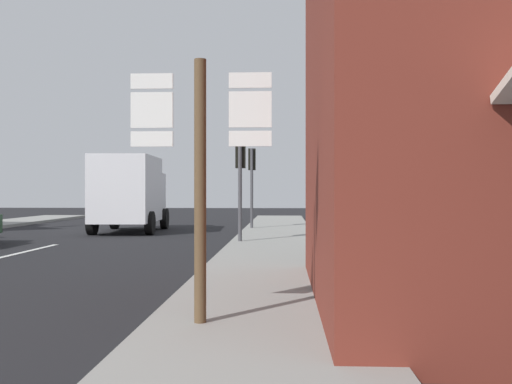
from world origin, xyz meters
The scene contains 6 objects.
ground_plane centered at (0.00, 10.00, 0.00)m, with size 80.00×80.00×0.00m, color black.
sidewalk_right centered at (6.80, 8.00, 0.07)m, with size 2.73×44.00×0.14m, color gray.
delivery_truck centered at (0.81, 17.45, 1.65)m, with size 2.69×5.10×3.05m.
route_sign_post centered at (6.10, 1.39, 1.91)m, with size 1.66×0.14×3.20m.
traffic_light_far_right centered at (5.74, 18.36, 2.55)m, with size 0.30×0.49×3.45m.
traffic_light_near_right centered at (5.74, 12.13, 2.43)m, with size 0.30×0.49×3.28m.
Camera 1 is at (7.07, -5.11, 1.67)m, focal length 39.43 mm.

